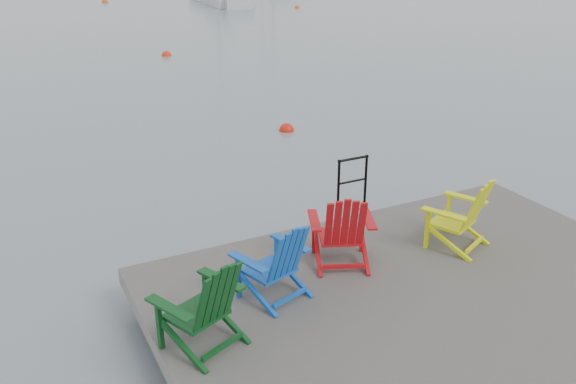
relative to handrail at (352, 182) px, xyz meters
name	(u,v)px	position (x,y,z in m)	size (l,w,h in m)	color
ground	(449,349)	(-0.25, -2.45, -1.04)	(400.00, 400.00, 0.00)	slate
dock	(453,322)	(-0.25, -2.45, -0.69)	(6.00, 5.00, 1.40)	#2A2825
handrail	(352,182)	(0.00, 0.00, 0.00)	(0.48, 0.04, 0.90)	black
chair_green	(205,303)	(-2.80, -1.83, -0.06)	(0.94, 0.90, 0.96)	#0A3B14
chair_blue	(277,261)	(-1.82, -1.37, -0.08)	(0.86, 0.82, 0.92)	#104BAB
chair_red	(342,229)	(-0.81, -1.07, -0.06)	(0.93, 0.89, 0.96)	#AE0C10
chair_yellow	(462,213)	(0.77, -1.35, -0.07)	(0.92, 0.88, 0.94)	#D7DE0C
buoy_a	(287,131)	(1.75, 5.49, -1.04)	(0.35, 0.35, 0.35)	red
buoy_b	(166,56)	(1.95, 15.81, -1.04)	(0.36, 0.36, 0.36)	red
buoy_c	(297,8)	(13.50, 27.40, -1.04)	(0.33, 0.33, 0.33)	#F8520E
buoy_d	(105,2)	(3.75, 35.92, -1.04)	(0.40, 0.40, 0.40)	#CD4C0C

